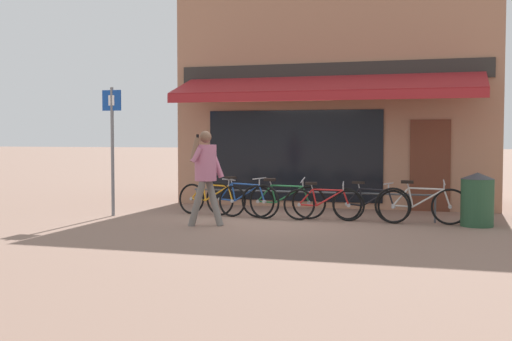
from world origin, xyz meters
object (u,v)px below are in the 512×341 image
(bicycle_green, at_px, (283,201))
(litter_bin, at_px, (477,199))
(bicycle_red, at_px, (323,204))
(pedestrian_adult, at_px, (206,168))
(bicycle_blue, at_px, (242,199))
(bicycle_silver, at_px, (421,205))
(parking_sign, at_px, (112,138))
(bicycle_orange, at_px, (211,199))
(bicycle_black, at_px, (370,204))

(bicycle_green, distance_m, litter_bin, 3.83)
(bicycle_red, xyz_separation_m, litter_bin, (2.96, 0.07, 0.16))
(bicycle_green, relative_size, bicycle_red, 1.09)
(pedestrian_adult, bearing_deg, bicycle_red, -139.35)
(bicycle_blue, distance_m, bicycle_silver, 3.70)
(bicycle_green, height_order, bicycle_red, bicycle_green)
(parking_sign, bearing_deg, bicycle_orange, 19.54)
(bicycle_orange, xyz_separation_m, litter_bin, (5.48, -0.18, 0.15))
(pedestrian_adult, bearing_deg, bicycle_silver, -153.97)
(bicycle_silver, xyz_separation_m, parking_sign, (-6.44, -0.49, 1.29))
(bicycle_orange, relative_size, parking_sign, 0.62)
(bicycle_black, distance_m, litter_bin, 2.05)
(bicycle_orange, height_order, bicycle_black, bicycle_orange)
(bicycle_green, height_order, pedestrian_adult, pedestrian_adult)
(bicycle_blue, distance_m, bicycle_green, 0.92)
(bicycle_green, xyz_separation_m, parking_sign, (-3.66, -0.54, 1.30))
(bicycle_blue, height_order, bicycle_red, bicycle_blue)
(bicycle_silver, relative_size, litter_bin, 1.75)
(bicycle_silver, bearing_deg, parking_sign, -179.00)
(bicycle_green, xyz_separation_m, bicycle_silver, (2.79, -0.05, 0.01))
(bicycle_green, bearing_deg, litter_bin, -3.73)
(bicycle_orange, bearing_deg, bicycle_black, 10.82)
(bicycle_orange, height_order, parking_sign, parking_sign)
(pedestrian_adult, distance_m, parking_sign, 2.72)
(bicycle_black, bearing_deg, bicycle_green, -162.55)
(bicycle_blue, xyz_separation_m, bicycle_green, (0.91, -0.03, -0.01))
(bicycle_silver, relative_size, pedestrian_adult, 0.98)
(bicycle_orange, bearing_deg, bicycle_blue, 1.47)
(bicycle_green, relative_size, bicycle_silver, 1.00)
(pedestrian_adult, bearing_deg, litter_bin, -157.45)
(bicycle_orange, height_order, bicycle_red, bicycle_orange)
(bicycle_blue, distance_m, litter_bin, 4.74)
(bicycle_silver, distance_m, parking_sign, 6.59)
(bicycle_orange, distance_m, bicycle_silver, 4.45)
(bicycle_blue, relative_size, litter_bin, 1.74)
(bicycle_orange, xyz_separation_m, pedestrian_adult, (0.50, -1.63, 0.75))
(litter_bin, bearing_deg, bicycle_silver, -177.96)
(bicycle_silver, bearing_deg, pedestrian_adult, -163.69)
(parking_sign, bearing_deg, pedestrian_adult, -20.17)
(litter_bin, bearing_deg, bicycle_orange, 178.07)
(litter_bin, bearing_deg, bicycle_green, 179.84)
(bicycle_blue, distance_m, bicycle_black, 2.70)
(bicycle_blue, relative_size, bicycle_silver, 0.99)
(bicycle_green, relative_size, parking_sign, 0.65)
(bicycle_black, relative_size, parking_sign, 0.58)
(litter_bin, xyz_separation_m, parking_sign, (-7.48, -0.53, 1.16))
(bicycle_green, bearing_deg, bicycle_red, -8.62)
(bicycle_orange, bearing_deg, bicycle_green, 6.76)
(bicycle_red, bearing_deg, pedestrian_adult, -153.13)
(bicycle_orange, bearing_deg, pedestrian_adult, -60.27)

